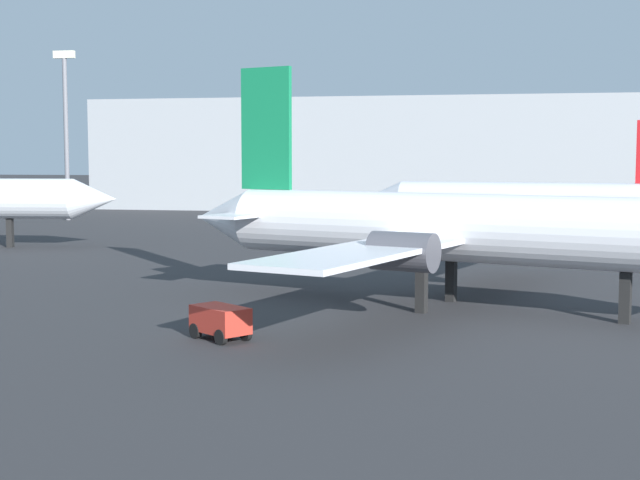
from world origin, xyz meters
The scene contains 5 objects.
airplane_on_taxiway centered at (-0.16, 32.34, 3.78)m, with size 29.60×28.22×11.60m.
airplane_far_left centered at (4.26, 70.56, 3.34)m, with size 28.59×22.52×10.02m.
baggage_cart centered at (-8.64, 23.26, 0.76)m, with size 2.70×2.48×1.30m.
light_mast_left centered at (-45.03, 82.98, 10.48)m, with size 2.40×0.50×18.47m.
terminal_building centered at (-16.03, 115.41, 7.23)m, with size 71.26×26.31×14.45m, color #999EA3.
Camera 1 is at (1.94, -10.07, 7.11)m, focal length 51.12 mm.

